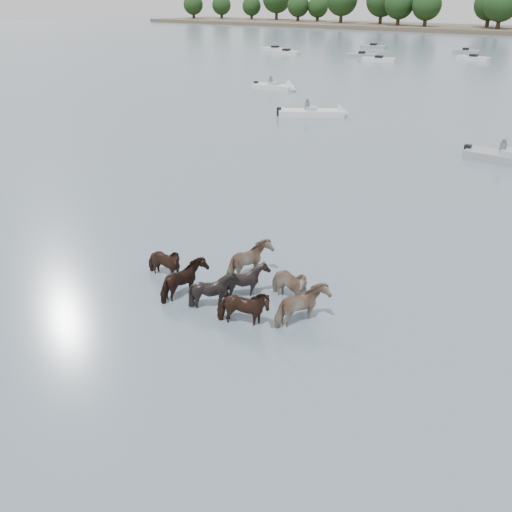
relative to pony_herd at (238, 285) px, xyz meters
The scene contains 6 objects.
ground 2.66m from the pony_herd, 138.37° to the right, with size 400.00×400.00×0.00m, color #4C5E6D.
shoreline 164.80m from the pony_herd, 115.89° to the left, with size 160.00×30.00×1.00m, color #4C4233.
pony_herd is the anchor object (origin of this frame).
motorboat_a 29.16m from the pony_herd, 117.19° to the left, with size 5.36×4.44×1.92m.
motorboat_f 41.81m from the pony_herd, 124.23° to the left, with size 4.91×1.96×1.92m.
treeline 161.04m from the pony_herd, 112.99° to the left, with size 146.36×21.81×12.51m.
Camera 1 is at (11.63, -9.68, 8.48)m, focal length 39.07 mm.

